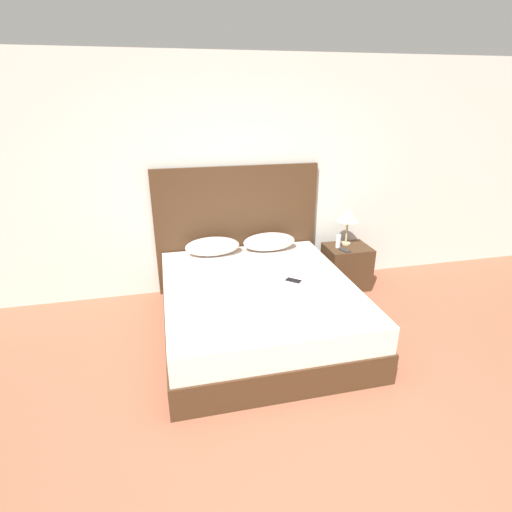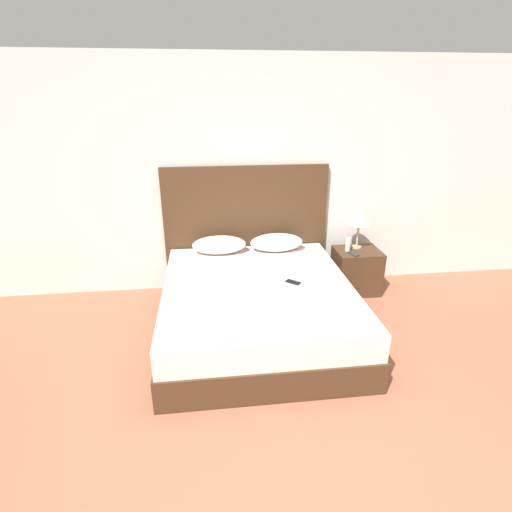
{
  "view_description": "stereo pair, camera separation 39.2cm",
  "coord_description": "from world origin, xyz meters",
  "px_view_note": "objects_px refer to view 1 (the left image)",
  "views": [
    {
      "loc": [
        -0.93,
        -1.82,
        2.28
      ],
      "look_at": [
        -0.1,
        1.72,
        0.8
      ],
      "focal_mm": 28.0,
      "sensor_mm": 36.0,
      "label": 1
    },
    {
      "loc": [
        -0.54,
        -1.89,
        2.28
      ],
      "look_at": [
        -0.1,
        1.72,
        0.8
      ],
      "focal_mm": 28.0,
      "sensor_mm": 36.0,
      "label": 2
    }
  ],
  "objects_px": {
    "bed": "(258,308)",
    "phone_on_bed": "(293,280)",
    "phone_on_nightstand": "(345,250)",
    "nightstand": "(346,266)",
    "table_lamp": "(348,216)"
  },
  "relations": [
    {
      "from": "bed",
      "to": "table_lamp",
      "type": "xyz_separation_m",
      "value": [
        1.33,
        0.86,
        0.63
      ]
    },
    {
      "from": "bed",
      "to": "table_lamp",
      "type": "relative_size",
      "value": 4.65
    },
    {
      "from": "table_lamp",
      "to": "phone_on_nightstand",
      "type": "distance_m",
      "value": 0.43
    },
    {
      "from": "phone_on_bed",
      "to": "phone_on_nightstand",
      "type": "bearing_deg",
      "value": 38.13
    },
    {
      "from": "bed",
      "to": "table_lamp",
      "type": "bearing_deg",
      "value": 32.78
    },
    {
      "from": "phone_on_bed",
      "to": "table_lamp",
      "type": "height_order",
      "value": "table_lamp"
    },
    {
      "from": "bed",
      "to": "phone_on_nightstand",
      "type": "xyz_separation_m",
      "value": [
        1.22,
        0.66,
        0.27
      ]
    },
    {
      "from": "bed",
      "to": "phone_on_bed",
      "type": "distance_m",
      "value": 0.45
    },
    {
      "from": "table_lamp",
      "to": "phone_on_nightstand",
      "type": "bearing_deg",
      "value": -118.36
    },
    {
      "from": "nightstand",
      "to": "phone_on_nightstand",
      "type": "xyz_separation_m",
      "value": [
        -0.1,
        -0.11,
        0.27
      ]
    },
    {
      "from": "bed",
      "to": "nightstand",
      "type": "distance_m",
      "value": 1.53
    },
    {
      "from": "nightstand",
      "to": "table_lamp",
      "type": "bearing_deg",
      "value": 84.07
    },
    {
      "from": "phone_on_bed",
      "to": "table_lamp",
      "type": "xyz_separation_m",
      "value": [
        0.97,
        0.88,
        0.35
      ]
    },
    {
      "from": "nightstand",
      "to": "phone_on_nightstand",
      "type": "height_order",
      "value": "phone_on_nightstand"
    },
    {
      "from": "table_lamp",
      "to": "bed",
      "type": "bearing_deg",
      "value": -147.22
    }
  ]
}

